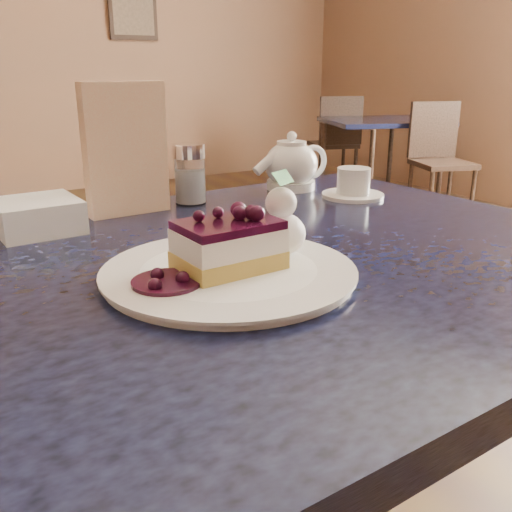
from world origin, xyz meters
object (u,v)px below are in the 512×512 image
dessert_plate (229,273)px  main_table (210,321)px  cheesecake_slice (229,245)px  bg_table_far_right (379,195)px  tea_set (303,170)px

dessert_plate → main_table: bearing=92.8°
cheesecake_slice → bg_table_far_right: 4.25m
cheesecake_slice → main_table: bearing=90.0°
main_table → cheesecake_slice: cheesecake_slice is taller
main_table → tea_set: bearing=37.0°
dessert_plate → cheesecake_slice: 0.04m
bg_table_far_right → cheesecake_slice: bearing=-116.0°
main_table → dessert_plate: bearing=-90.0°
cheesecake_slice → dessert_plate: bearing=60.6°
dessert_plate → tea_set: size_ratio=1.24×
dessert_plate → tea_set: bearing=44.2°
dessert_plate → cheesecake_slice: size_ratio=2.43×
main_table → bg_table_far_right: (3.03, 2.81, -0.68)m
tea_set → bg_table_far_right: tea_set is taller
tea_set → bg_table_far_right: 3.68m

